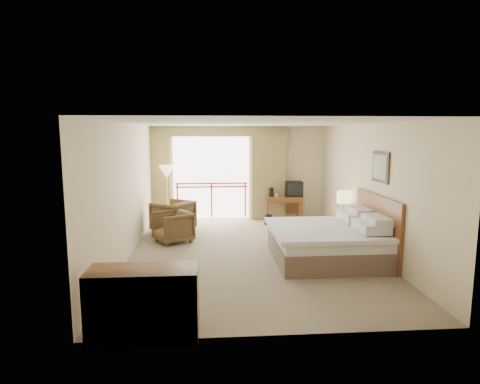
{
  "coord_description": "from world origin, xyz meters",
  "views": [
    {
      "loc": [
        -0.84,
        -8.15,
        2.51
      ],
      "look_at": [
        -0.19,
        0.4,
        1.24
      ],
      "focal_mm": 30.0,
      "sensor_mm": 36.0,
      "label": 1
    }
  ],
  "objects": [
    {
      "name": "balcony_railing",
      "position": [
        -0.8,
        3.46,
        0.81
      ],
      "size": [
        2.09,
        0.03,
        1.02
      ],
      "color": "#A4170E",
      "rests_on": "wall_back"
    },
    {
      "name": "book",
      "position": [
        -1.7,
        1.6,
        0.51
      ],
      "size": [
        0.22,
        0.27,
        0.02
      ],
      "primitive_type": "imported",
      "rotation": [
        0.0,
        0.0,
        0.2
      ],
      "color": "white",
      "rests_on": "side_table"
    },
    {
      "name": "wall_front",
      "position": [
        0.0,
        -3.5,
        1.35
      ],
      "size": [
        5.0,
        0.0,
        5.0
      ],
      "primitive_type": "plane",
      "rotation": [
        -1.57,
        0.0,
        0.0
      ],
      "color": "beige",
      "rests_on": "ground"
    },
    {
      "name": "armchair_near",
      "position": [
        -1.71,
        0.98,
        0.0
      ],
      "size": [
        1.06,
        1.05,
        0.71
      ],
      "primitive_type": "imported",
      "rotation": [
        0.0,
        0.0,
        -1.06
      ],
      "color": "#47321A",
      "rests_on": "floor"
    },
    {
      "name": "wastebasket",
      "position": [
        0.75,
        2.58,
        0.13
      ],
      "size": [
        0.22,
        0.22,
        0.27
      ],
      "primitive_type": "cylinder",
      "rotation": [
        0.0,
        0.0,
        -0.01
      ],
      "color": "black",
      "rests_on": "floor"
    },
    {
      "name": "armchair_far",
      "position": [
        -1.79,
        1.96,
        0.0
      ],
      "size": [
        1.22,
        1.21,
        0.81
      ],
      "primitive_type": "imported",
      "rotation": [
        0.0,
        0.0,
        -2.18
      ],
      "color": "#47321A",
      "rests_on": "floor"
    },
    {
      "name": "framed_art",
      "position": [
        2.47,
        -0.6,
        1.85
      ],
      "size": [
        0.04,
        0.72,
        0.6
      ],
      "color": "black",
      "rests_on": "wall_right"
    },
    {
      "name": "valance",
      "position": [
        -0.8,
        3.38,
        2.55
      ],
      "size": [
        4.4,
        0.22,
        0.28
      ],
      "primitive_type": "cube",
      "color": "olive",
      "rests_on": "wall_back"
    },
    {
      "name": "wall_left",
      "position": [
        -2.5,
        0.0,
        1.35
      ],
      "size": [
        0.0,
        7.0,
        7.0
      ],
      "primitive_type": "plane",
      "rotation": [
        1.57,
        0.0,
        1.57
      ],
      "color": "beige",
      "rests_on": "ground"
    },
    {
      "name": "phone",
      "position": [
        2.22,
        0.65,
        0.6
      ],
      "size": [
        0.19,
        0.16,
        0.08
      ],
      "primitive_type": "cube",
      "rotation": [
        0.0,
        0.0,
        0.06
      ],
      "color": "black",
      "rests_on": "nightstand"
    },
    {
      "name": "cup",
      "position": [
        1.06,
        3.07,
        0.74
      ],
      "size": [
        0.07,
        0.07,
        0.09
      ],
      "primitive_type": "cylinder",
      "rotation": [
        0.0,
        0.0,
        0.07
      ],
      "color": "white",
      "rests_on": "desk"
    },
    {
      "name": "curtain_left",
      "position": [
        -2.45,
        3.35,
        1.25
      ],
      "size": [
        1.0,
        0.26,
        2.5
      ],
      "primitive_type": "cube",
      "color": "olive",
      "rests_on": "wall_back"
    },
    {
      "name": "wall_back",
      "position": [
        0.0,
        3.5,
        1.35
      ],
      "size": [
        5.0,
        0.0,
        5.0
      ],
      "primitive_type": "plane",
      "rotation": [
        1.57,
        0.0,
        0.0
      ],
      "color": "beige",
      "rests_on": "ground"
    },
    {
      "name": "coffee_maker",
      "position": [
        0.91,
        3.12,
        0.83
      ],
      "size": [
        0.15,
        0.15,
        0.27
      ],
      "primitive_type": "cylinder",
      "rotation": [
        0.0,
        0.0,
        -0.23
      ],
      "color": "black",
      "rests_on": "desk"
    },
    {
      "name": "tv",
      "position": [
        1.56,
        3.11,
        0.91
      ],
      "size": [
        0.48,
        0.38,
        0.44
      ],
      "rotation": [
        0.0,
        0.0,
        -0.19
      ],
      "color": "black",
      "rests_on": "desk"
    },
    {
      "name": "bed",
      "position": [
        1.5,
        -0.6,
        0.38
      ],
      "size": [
        2.13,
        2.06,
        0.97
      ],
      "color": "brown",
      "rests_on": "floor"
    },
    {
      "name": "headboard",
      "position": [
        2.46,
        -0.6,
        0.65
      ],
      "size": [
        0.06,
        2.1,
        1.3
      ],
      "primitive_type": "cube",
      "color": "#633112",
      "rests_on": "wall_right"
    },
    {
      "name": "balcony_door",
      "position": [
        -0.8,
        3.48,
        1.2
      ],
      "size": [
        2.4,
        0.0,
        2.4
      ],
      "primitive_type": "plane",
      "rotation": [
        1.57,
        0.0,
        0.0
      ],
      "color": "white",
      "rests_on": "wall_back"
    },
    {
      "name": "desk",
      "position": [
        1.26,
        3.17,
        0.54
      ],
      "size": [
        1.07,
        0.52,
        0.7
      ],
      "rotation": [
        0.0,
        0.0,
        -0.05
      ],
      "color": "#633112",
      "rests_on": "floor"
    },
    {
      "name": "wall_right",
      "position": [
        2.5,
        0.0,
        1.35
      ],
      "size": [
        0.0,
        7.0,
        7.0
      ],
      "primitive_type": "plane",
      "rotation": [
        1.57,
        0.0,
        -1.57
      ],
      "color": "beige",
      "rests_on": "ground"
    },
    {
      "name": "table_lamp",
      "position": [
        2.27,
        0.85,
        1.02
      ],
      "size": [
        0.33,
        0.33,
        0.59
      ],
      "rotation": [
        0.0,
        0.0,
        -0.13
      ],
      "color": "tan",
      "rests_on": "nightstand"
    },
    {
      "name": "hvac_vent",
      "position": [
        1.3,
        3.47,
        2.35
      ],
      "size": [
        0.5,
        0.04,
        0.5
      ],
      "primitive_type": "cube",
      "color": "silver",
      "rests_on": "wall_back"
    },
    {
      "name": "nightstand",
      "position": [
        2.27,
        0.8,
        0.28
      ],
      "size": [
        0.41,
        0.48,
        0.56
      ],
      "primitive_type": "cube",
      "rotation": [
        0.0,
        0.0,
        0.03
      ],
      "color": "#633112",
      "rests_on": "floor"
    },
    {
      "name": "curtain_right",
      "position": [
        0.85,
        3.35,
        1.25
      ],
      "size": [
        1.0,
        0.26,
        2.5
      ],
      "primitive_type": "cube",
      "color": "olive",
      "rests_on": "wall_back"
    },
    {
      "name": "floor",
      "position": [
        0.0,
        0.0,
        0.0
      ],
      "size": [
        7.0,
        7.0,
        0.0
      ],
      "primitive_type": "plane",
      "color": "#7E7158",
      "rests_on": "ground"
    },
    {
      "name": "side_table",
      "position": [
        -1.7,
        1.6,
        0.35
      ],
      "size": [
        0.47,
        0.47,
        0.51
      ],
      "rotation": [
        0.0,
        0.0,
        0.29
      ],
      "color": "black",
      "rests_on": "floor"
    },
    {
      "name": "floor_lamp",
      "position": [
        -2.03,
        2.9,
        1.4
      ],
      "size": [
        0.41,
        0.41,
        1.62
      ],
      "rotation": [
        0.0,
        0.0,
        -0.17
      ],
      "color": "tan",
      "rests_on": "floor"
    },
    {
      "name": "ceiling",
      "position": [
        0.0,
        0.0,
        2.7
      ],
      "size": [
        7.0,
        7.0,
        0.0
      ],
      "primitive_type": "plane",
      "rotation": [
        3.14,
        0.0,
        0.0
      ],
      "color": "white",
      "rests_on": "wall_back"
    },
    {
      "name": "dresser",
      "position": [
        -1.66,
        -3.43,
        0.44
      ],
      "size": [
        1.32,
        0.56,
        0.88
      ],
      "rotation": [
        0.0,
        0.0,
        0.08
      ],
      "color": "#633112",
      "rests_on": "floor"
    }
  ]
}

